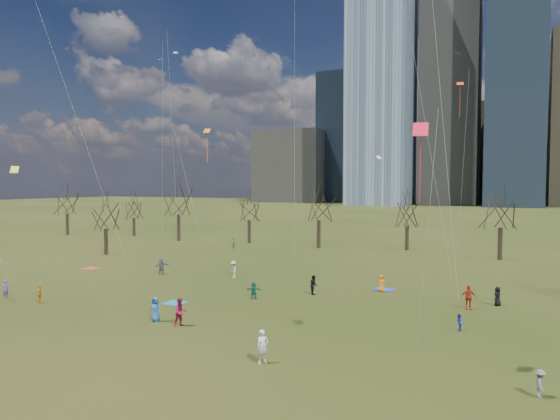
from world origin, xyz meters
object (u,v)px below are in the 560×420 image
at_px(blanket_teal, 175,303).
at_px(person_4, 40,294).
at_px(person_2, 181,312).
at_px(blanket_navy, 384,289).
at_px(person_1, 263,347).
at_px(blanket_crimson, 91,268).
at_px(person_0, 155,309).

relative_size(blanket_teal, person_4, 1.07).
relative_size(person_2, person_4, 1.22).
xyz_separation_m(blanket_navy, person_1, (-1.39, -20.53, 0.87)).
relative_size(blanket_navy, person_1, 0.91).
height_order(blanket_teal, blanket_navy, same).
height_order(blanket_teal, blanket_crimson, same).
bearing_deg(blanket_crimson, blanket_teal, -26.50).
height_order(blanket_teal, person_1, person_1).
height_order(person_0, person_1, person_1).
bearing_deg(blanket_navy, blanket_teal, -138.82).
relative_size(blanket_crimson, person_0, 0.97).
distance_m(blanket_navy, person_0, 20.24).
bearing_deg(person_1, blanket_crimson, 97.61).
height_order(blanket_navy, person_1, person_1).
bearing_deg(person_4, person_2, -127.95).
bearing_deg(blanket_teal, person_4, -154.27).
height_order(blanket_navy, person_2, person_2).
distance_m(blanket_teal, person_1, 14.97).
height_order(person_0, person_2, person_2).
xyz_separation_m(blanket_crimson, person_0, (20.15, -13.79, 0.81)).
bearing_deg(person_1, person_2, 102.71).
distance_m(person_0, person_4, 11.42).
bearing_deg(person_1, blanket_teal, 92.43).
bearing_deg(blanket_crimson, person_2, -32.00).
distance_m(blanket_crimson, person_0, 24.43).
bearing_deg(person_4, blanket_teal, -100.58).
relative_size(blanket_navy, blanket_crimson, 1.00).
relative_size(blanket_teal, person_0, 0.97).
height_order(blanket_navy, person_0, person_0).
distance_m(person_0, person_1, 10.90).
bearing_deg(person_4, blanket_navy, -90.79).
bearing_deg(blanket_teal, blanket_navy, 41.18).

